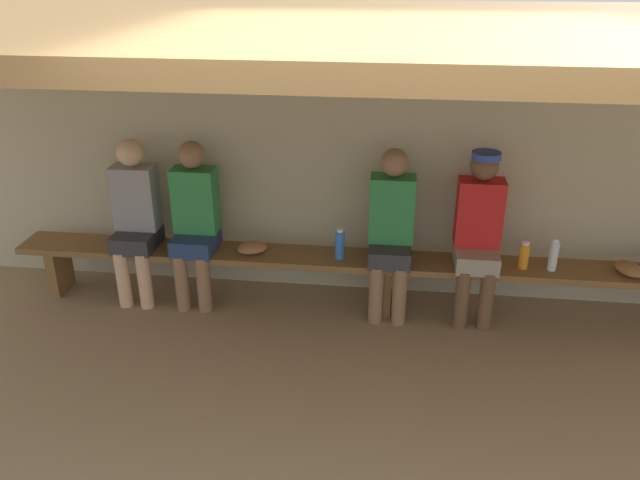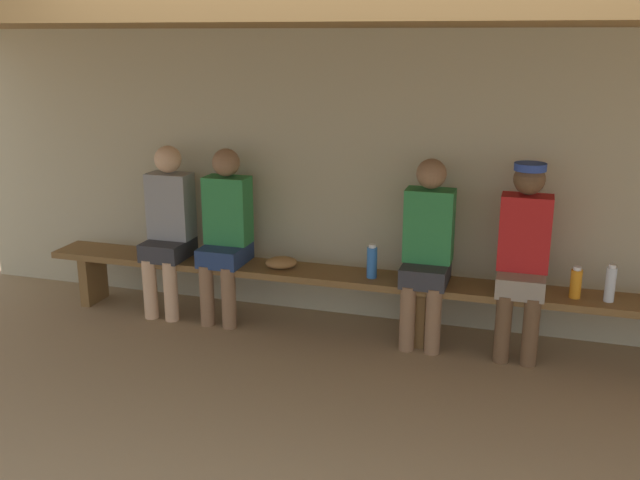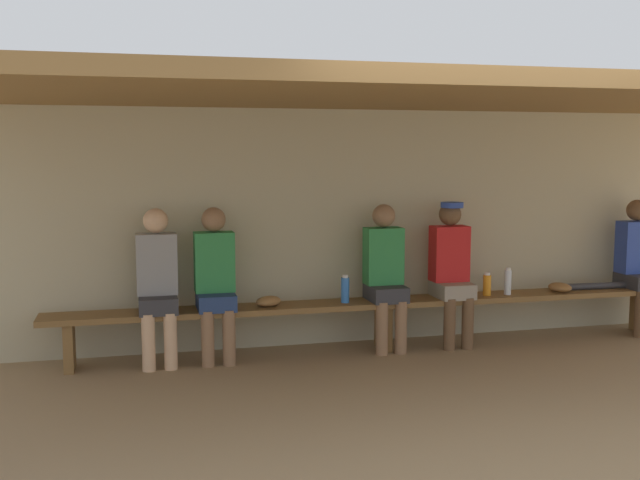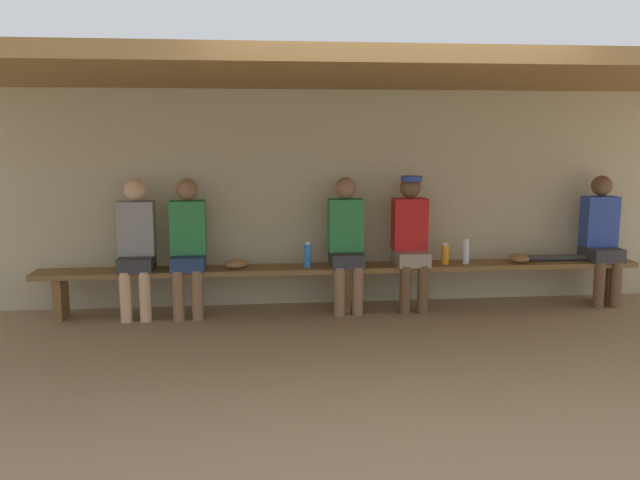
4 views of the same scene
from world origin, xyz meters
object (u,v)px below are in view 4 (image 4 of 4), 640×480
(player_shirtless_tan, at_px, (601,234))
(baseball_bat, at_px, (562,258))
(water_bottle_clear, at_px, (466,252))
(player_in_white, at_px, (188,242))
(baseball_glove_dark_brown, at_px, (236,264))
(water_bottle_green, at_px, (445,254))
(player_in_red, at_px, (346,239))
(water_bottle_orange, at_px, (308,255))
(baseball_glove_worn, at_px, (519,258))
(bench, at_px, (345,273))
(player_near_post, at_px, (136,242))
(player_leftmost, at_px, (411,236))

(player_shirtless_tan, bearing_deg, baseball_bat, -179.58)
(water_bottle_clear, distance_m, baseball_bat, 1.04)
(player_in_white, bearing_deg, baseball_glove_dark_brown, -2.77)
(player_in_white, distance_m, water_bottle_green, 2.56)
(player_in_red, height_order, baseball_bat, player_in_red)
(player_shirtless_tan, height_order, water_bottle_orange, player_shirtless_tan)
(water_bottle_orange, bearing_deg, baseball_glove_dark_brown, 179.51)
(baseball_glove_dark_brown, bearing_deg, player_in_white, 153.00)
(water_bottle_orange, xyz_separation_m, baseball_glove_dark_brown, (-0.70, 0.01, -0.07))
(baseball_glove_worn, bearing_deg, bench, 65.85)
(player_in_red, bearing_deg, water_bottle_orange, -175.85)
(water_bottle_green, bearing_deg, bench, 178.51)
(baseball_bat, bearing_deg, player_near_post, -177.95)
(player_near_post, distance_m, water_bottle_clear, 3.26)
(player_near_post, height_order, water_bottle_orange, player_near_post)
(water_bottle_green, bearing_deg, player_in_red, 178.32)
(player_leftmost, xyz_separation_m, baseball_bat, (1.60, -0.00, -0.25))
(bench, bearing_deg, baseball_bat, -0.00)
(bench, bearing_deg, water_bottle_green, -1.49)
(bench, relative_size, baseball_glove_worn, 25.00)
(water_bottle_orange, bearing_deg, player_shirtless_tan, 0.53)
(player_leftmost, distance_m, water_bottle_orange, 1.05)
(water_bottle_green, bearing_deg, water_bottle_orange, 179.95)
(player_shirtless_tan, relative_size, baseball_bat, 1.54)
(bench, xyz_separation_m, water_bottle_orange, (-0.37, -0.03, 0.19))
(player_leftmost, distance_m, baseball_bat, 1.62)
(bench, distance_m, player_near_post, 2.05)
(water_bottle_green, xyz_separation_m, baseball_glove_worn, (0.77, -0.01, -0.06))
(baseball_glove_dark_brown, bearing_deg, baseball_bat, -23.90)
(player_in_white, height_order, player_shirtless_tan, same)
(bench, relative_size, water_bottle_green, 27.42)
(baseball_glove_dark_brown, bearing_deg, player_near_post, 154.42)
(water_bottle_green, bearing_deg, baseball_bat, 1.22)
(bench, relative_size, player_near_post, 4.49)
(player_shirtless_tan, xyz_separation_m, player_leftmost, (-2.01, 0.00, 0.02))
(player_near_post, relative_size, player_in_red, 1.00)
(bench, height_order, water_bottle_clear, water_bottle_clear)
(baseball_glove_dark_brown, bearing_deg, water_bottle_green, -24.43)
(player_near_post, distance_m, baseball_bat, 4.29)
(player_shirtless_tan, relative_size, water_bottle_orange, 5.33)
(player_near_post, xyz_separation_m, player_in_red, (2.03, 0.00, 0.00))
(bench, height_order, baseball_bat, baseball_bat)
(player_in_white, height_order, baseball_glove_dark_brown, player_in_white)
(player_in_white, height_order, baseball_glove_worn, player_in_white)
(bench, height_order, player_leftmost, player_leftmost)
(water_bottle_orange, relative_size, baseball_bat, 0.29)
(player_shirtless_tan, bearing_deg, bench, -179.93)
(player_near_post, height_order, baseball_bat, player_near_post)
(player_near_post, height_order, water_bottle_green, player_near_post)
(bench, relative_size, player_in_red, 4.49)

